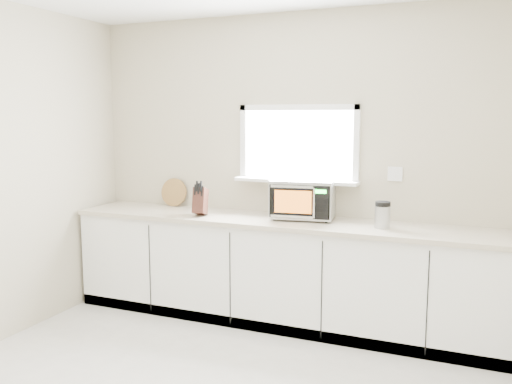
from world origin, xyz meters
The scene contains 7 objects.
back_wall centered at (0.00, 2.00, 1.36)m, with size 4.00×0.17×2.70m.
cabinets centered at (0.00, 1.70, 0.44)m, with size 3.92×0.60×0.88m, color white.
countertop centered at (0.00, 1.69, 0.90)m, with size 3.92×0.64×0.04m, color beige.
microwave centered at (0.11, 1.81, 1.10)m, with size 0.58×0.48×0.34m.
knife_block centered at (-0.77, 1.58, 1.06)m, with size 0.15×0.24×0.32m.
cutting_board centered at (-1.26, 1.94, 1.06)m, with size 0.27×0.27×0.02m, color olive.
coffee_grinder centered at (0.81, 1.67, 1.03)m, with size 0.15×0.15×0.22m.
Camera 1 is at (1.51, -2.60, 1.80)m, focal length 38.00 mm.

